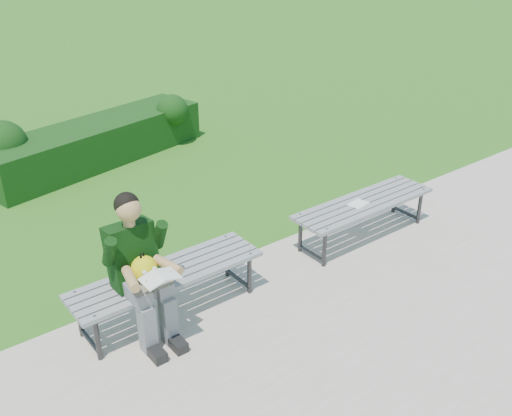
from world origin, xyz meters
TOP-DOWN VIEW (x-y plane):
  - ground at (0.00, 0.00)m, footprint 80.00×80.00m
  - walkway at (0.00, -1.75)m, footprint 30.00×3.50m
  - hedge at (-0.18, 3.56)m, footprint 3.59×1.63m
  - bench_left at (-1.14, -0.41)m, footprint 1.80×0.50m
  - bench_right at (1.34, -0.50)m, footprint 1.80×0.50m
  - seated_boy at (-1.44, -0.51)m, footprint 0.56×0.76m
  - paper_sheet at (1.24, -0.50)m, footprint 0.24×0.20m

SIDE VIEW (x-z plane):
  - ground at x=0.00m, z-range 0.00..0.00m
  - walkway at x=0.00m, z-range 0.00..0.02m
  - hedge at x=-0.18m, z-range -0.10..0.80m
  - bench_left at x=-1.14m, z-range 0.19..0.64m
  - bench_right at x=1.34m, z-range 0.19..0.64m
  - paper_sheet at x=1.24m, z-range 0.47..0.48m
  - seated_boy at x=-1.44m, z-range 0.06..1.37m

